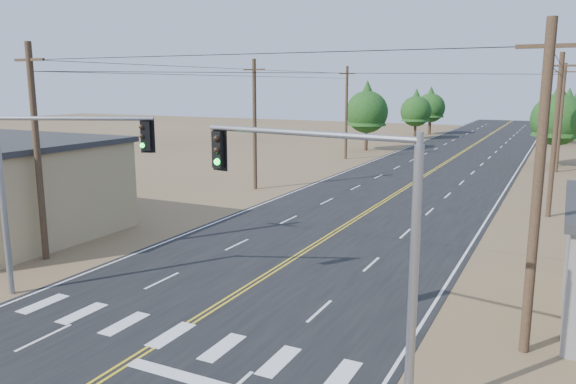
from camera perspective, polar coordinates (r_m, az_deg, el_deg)
The scene contains 14 objects.
road at distance 38.30m, azimuth 8.92°, elevation -1.46°, with size 15.00×200.00×0.02m, color black.
utility_pole_left_near at distance 28.13m, azimuth -24.13°, elevation 3.79°, with size 1.80×0.30×10.00m.
utility_pole_left_mid at distance 43.60m, azimuth -3.41°, elevation 6.94°, with size 1.80×0.30×10.00m.
utility_pole_left_far at distance 61.72m, azimuth 5.95°, elevation 8.08°, with size 1.80×0.30×10.00m.
utility_pole_right_near at distance 18.00m, azimuth 24.02°, elevation 0.25°, with size 1.80×0.30×10.00m.
utility_pole_right_mid at distance 37.85m, azimuth 25.51°, elevation 5.29°, with size 1.80×0.30×10.00m.
utility_pole_right_far at distance 57.81m, azimuth 25.97°, elevation 6.85°, with size 1.80×0.30×10.00m.
signal_mast_left at distance 23.07m, azimuth -23.43°, elevation 1.71°, with size 5.64×2.59×7.09m.
signal_mast_right at distance 14.27m, azimuth 5.72°, elevation -2.51°, with size 6.52×1.34×7.10m.
tree_left_near at distance 70.00m, azimuth 8.02°, elevation 8.49°, with size 5.16×5.16×8.60m.
tree_left_mid at distance 85.70m, azimuth 12.87°, elevation 8.30°, with size 4.49×4.49×7.48m.
tree_left_far at distance 94.49m, azimuth 14.28°, elevation 8.58°, with size 4.67×4.67×7.79m.
tree_right_near at distance 61.56m, azimuth 25.74°, elevation 7.11°, with size 5.07×5.07×8.45m.
tree_right_mid at distance 85.55m, azimuth 26.56°, elevation 7.51°, with size 4.61×4.61×7.69m.
Camera 1 is at (11.13, -5.73, 8.17)m, focal length 35.00 mm.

